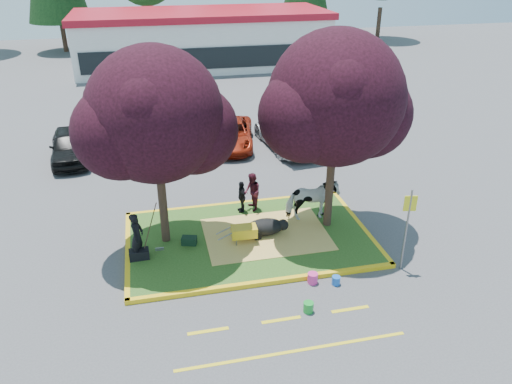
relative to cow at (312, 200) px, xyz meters
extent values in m
plane|color=#424244|center=(-2.45, -0.68, -0.92)|extent=(90.00, 90.00, 0.00)
cube|color=#254917|center=(-2.45, -0.68, -0.85)|extent=(8.00, 5.00, 0.15)
cube|color=yellow|center=(-2.45, -3.26, -0.85)|extent=(8.30, 0.16, 0.15)
cube|color=yellow|center=(-2.45, 1.90, -0.85)|extent=(8.30, 0.16, 0.15)
cube|color=yellow|center=(-6.53, -0.68, -0.85)|extent=(0.16, 5.30, 0.15)
cube|color=yellow|center=(1.63, -0.68, -0.85)|extent=(0.16, 5.30, 0.15)
cube|color=#ECC861|center=(-1.85, -0.68, -0.77)|extent=(4.20, 3.00, 0.01)
cylinder|color=black|center=(-5.25, -0.28, 0.99)|extent=(0.28, 0.28, 3.53)
sphere|color=black|center=(-5.25, -0.28, 3.64)|extent=(4.20, 4.20, 4.20)
sphere|color=black|center=(-4.09, -0.08, 3.01)|extent=(2.86, 2.86, 2.86)
sphere|color=black|center=(-6.30, -0.58, 3.26)|extent=(2.86, 2.86, 2.86)
cylinder|color=black|center=(0.45, -0.48, 1.07)|extent=(0.28, 0.28, 3.70)
sphere|color=black|center=(0.45, -0.48, 3.85)|extent=(4.40, 4.40, 4.40)
sphere|color=black|center=(1.66, -0.28, 3.19)|extent=(2.99, 2.99, 2.99)
sphere|color=black|center=(-0.65, -0.78, 3.45)|extent=(2.99, 2.99, 2.99)
cube|color=yellow|center=(-4.45, -4.88, -0.92)|extent=(1.10, 0.12, 0.01)
cube|color=yellow|center=(-2.45, -4.88, -0.92)|extent=(1.10, 0.12, 0.01)
cube|color=yellow|center=(-0.45, -4.88, -0.92)|extent=(1.10, 0.12, 0.01)
cube|color=yellow|center=(-2.45, -6.08, -0.92)|extent=(6.00, 0.10, 0.01)
cube|color=silver|center=(-0.45, 27.32, 1.08)|extent=(20.00, 8.00, 4.00)
cube|color=maroon|center=(-0.45, 27.32, 3.23)|extent=(20.40, 8.40, 0.50)
cube|color=black|center=(-0.45, 23.27, 0.48)|extent=(19.00, 0.10, 1.60)
cylinder|color=black|center=(-12.45, 36.32, 1.04)|extent=(0.44, 0.44, 3.92)
cylinder|color=black|center=(-4.45, 37.82, 0.62)|extent=(0.44, 0.44, 3.08)
cylinder|color=black|center=(3.55, 36.82, 0.90)|extent=(0.44, 0.44, 3.64)
cylinder|color=black|center=(11.55, 37.32, 0.83)|extent=(0.44, 0.44, 3.50)
cylinder|color=black|center=(19.55, 36.32, 0.69)|extent=(0.44, 0.44, 3.22)
imported|color=white|center=(0.00, 0.00, 0.00)|extent=(1.86, 0.89, 1.55)
ellipsoid|color=black|center=(-1.89, -0.66, -0.49)|extent=(1.38, 0.89, 0.56)
imported|color=black|center=(-6.15, -1.16, 0.01)|extent=(0.56, 0.67, 1.57)
imported|color=#3F121E|center=(-1.93, 1.21, -0.04)|extent=(0.61, 0.76, 1.46)
imported|color=black|center=(-2.34, 1.17, -0.16)|extent=(0.34, 0.73, 1.22)
cylinder|color=black|center=(-2.22, -0.99, -0.62)|extent=(0.31, 0.07, 0.31)
cylinder|color=slate|center=(-2.99, -1.18, -0.66)|extent=(0.04, 0.04, 0.22)
cylinder|color=slate|center=(-2.99, -0.81, -0.66)|extent=(0.04, 0.04, 0.22)
cube|color=gold|center=(-2.69, -0.99, -0.36)|extent=(0.87, 0.54, 0.34)
cylinder|color=slate|center=(-3.33, -1.18, -0.35)|extent=(0.56, 0.06, 0.29)
cylinder|color=slate|center=(-3.33, -0.81, -0.35)|extent=(0.56, 0.06, 0.29)
cube|color=black|center=(-6.15, -1.23, -0.61)|extent=(0.64, 0.36, 0.32)
cube|color=black|center=(-4.50, -0.72, -0.64)|extent=(0.56, 0.44, 0.26)
cylinder|color=slate|center=(1.85, -3.38, 0.45)|extent=(0.06, 0.06, 2.76)
cube|color=yellow|center=(1.85, -3.38, 1.39)|extent=(0.38, 0.10, 0.50)
cylinder|color=#16922D|center=(-1.62, -4.71, -0.77)|extent=(0.34, 0.34, 0.31)
cylinder|color=#E0318B|center=(-1.09, -3.48, -0.76)|extent=(0.38, 0.38, 0.33)
cylinder|color=blue|center=(-0.43, -3.70, -0.79)|extent=(0.33, 0.33, 0.27)
imported|color=black|center=(-9.15, 8.16, -0.20)|extent=(2.09, 4.37, 1.44)
imported|color=#B0B4B8|center=(-5.56, 7.66, -0.27)|extent=(2.51, 4.21, 1.31)
imported|color=maroon|center=(-1.47, 8.33, -0.28)|extent=(2.97, 4.95, 1.29)
imported|color=silver|center=(1.23, 7.56, -0.17)|extent=(2.63, 5.39, 1.51)
imported|color=#595A60|center=(2.55, 7.30, -0.21)|extent=(2.16, 4.49, 1.42)
camera|label=1|loc=(-5.44, -15.05, 8.23)|focal=35.00mm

